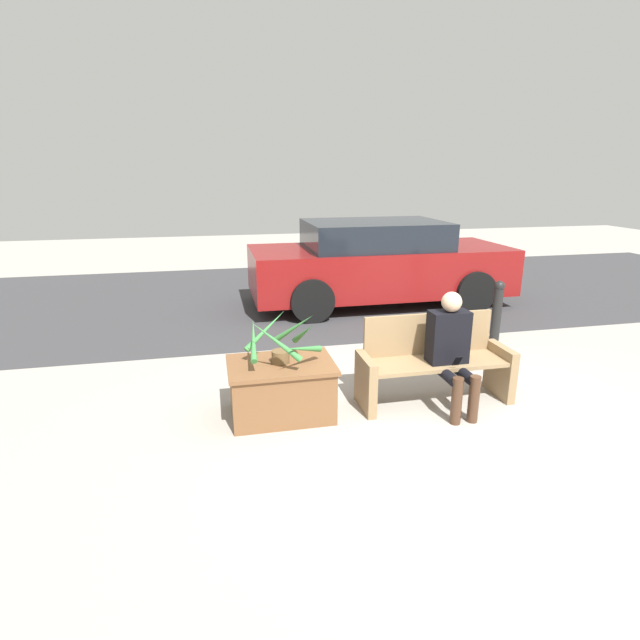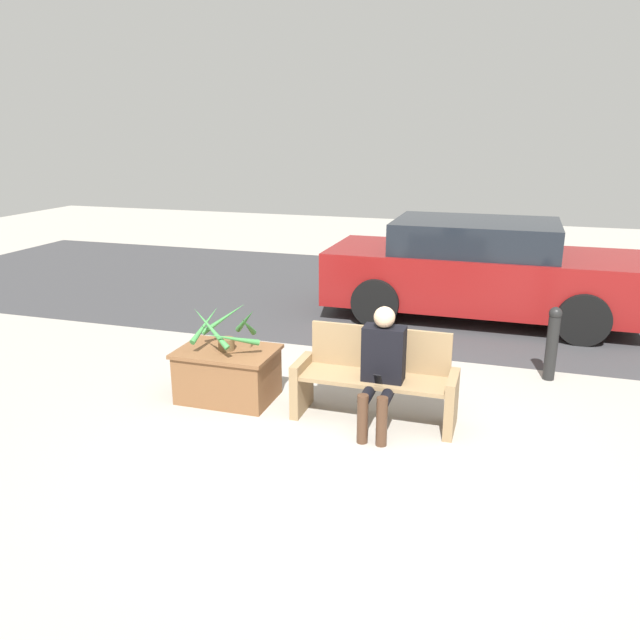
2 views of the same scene
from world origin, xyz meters
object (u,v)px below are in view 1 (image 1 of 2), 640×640
Objects in this scene: bench at (433,363)px; potted_plant at (282,341)px; planter_box at (281,387)px; bollard_post at (497,309)px; parked_car at (378,263)px; person_seated at (452,347)px.

potted_plant is (-1.59, -0.01, 0.36)m from bench.
bollard_post reaches higher than planter_box.
bench reaches higher than bollard_post.
bollard_post is (3.31, 1.61, 0.16)m from planter_box.
bollard_post is at bearing -66.90° from parked_car.
parked_car is (0.72, 3.91, 0.33)m from bench.
planter_box is 1.18× the size of bollard_post.
parked_car is 2.53m from bollard_post.
parked_car reaches higher than bollard_post.
planter_box is 1.34× the size of potted_plant.
parked_car is at bearing 113.10° from bollard_post.
parked_car is at bearing 59.37° from planter_box.
person_seated is 1.17× the size of planter_box.
planter_box is at bearing 173.96° from person_seated.
bollard_post is at bearing 25.97° from planter_box.
parked_car reaches higher than person_seated.
person_seated is 4.15m from parked_car.
person_seated reaches higher than planter_box.
potted_plant is 0.17× the size of parked_car.
person_seated is 1.74m from planter_box.
person_seated is 2.42m from bollard_post.
parked_car is at bearing 81.35° from person_seated.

